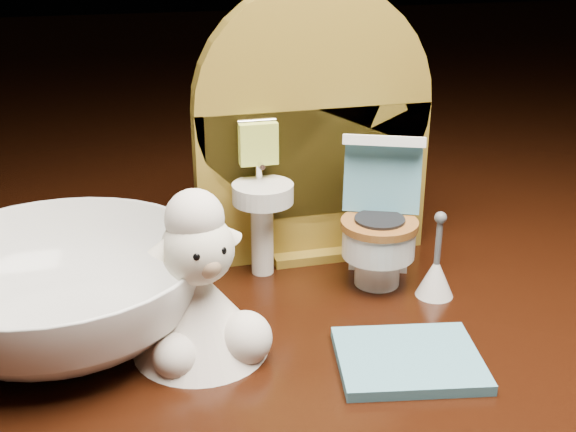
# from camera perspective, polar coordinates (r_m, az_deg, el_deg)

# --- Properties ---
(backdrop_panel) EXTENTS (0.13, 0.05, 0.15)m
(backdrop_panel) POSITION_cam_1_polar(r_m,az_deg,el_deg) (0.39, 1.91, 5.83)
(backdrop_panel) COLOR olive
(backdrop_panel) RESTS_ON ground
(toy_toilet) EXTENTS (0.05, 0.05, 0.08)m
(toy_toilet) POSITION_cam_1_polar(r_m,az_deg,el_deg) (0.38, 7.26, -0.93)
(toy_toilet) COLOR white
(toy_toilet) RESTS_ON ground
(bath_mat) EXTENTS (0.07, 0.06, 0.00)m
(bath_mat) POSITION_cam_1_polar(r_m,az_deg,el_deg) (0.32, 9.50, -11.12)
(bath_mat) COLOR #5394AA
(bath_mat) RESTS_ON ground
(toilet_brush) EXTENTS (0.02, 0.02, 0.05)m
(toilet_brush) POSITION_cam_1_polar(r_m,az_deg,el_deg) (0.37, 11.59, -4.50)
(toilet_brush) COLOR white
(toilet_brush) RESTS_ON ground
(plush_lamb) EXTENTS (0.06, 0.06, 0.08)m
(plush_lamb) POSITION_cam_1_polar(r_m,az_deg,el_deg) (0.32, -6.90, -6.41)
(plush_lamb) COLOR white
(plush_lamb) RESTS_ON ground
(ceramic_bowl) EXTENTS (0.17, 0.17, 0.04)m
(ceramic_bowl) POSITION_cam_1_polar(r_m,az_deg,el_deg) (0.35, -17.43, -5.81)
(ceramic_bowl) COLOR white
(ceramic_bowl) RESTS_ON ground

